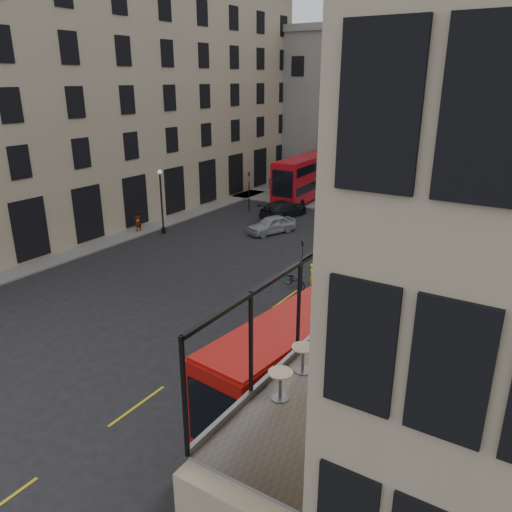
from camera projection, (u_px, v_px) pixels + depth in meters
The scene contains 31 objects.
ground at pixel (176, 423), 18.73m from camera, with size 140.00×140.00×0.00m, color black.
host_building_main at pixel (498, 290), 11.09m from camera, with size 7.26×11.40×15.10m.
host_frontage at pixel (340, 437), 14.70m from camera, with size 3.00×11.00×4.50m, color tan.
cafe_floor at pixel (345, 370), 13.92m from camera, with size 3.00×10.00×0.10m, color slate.
building_left at pixel (87, 88), 44.40m from camera, with size 14.60×50.60×22.00m.
gateway at pixel (420, 105), 56.25m from camera, with size 35.00×10.60×18.00m.
pavement_far at pixel (374, 202), 51.95m from camera, with size 40.00×12.00×0.12m, color slate.
pavement_left at pixel (64, 242), 39.35m from camera, with size 8.00×48.00×0.12m, color slate.
traffic_light_near at pixel (302, 263), 27.96m from camera, with size 0.16×0.20×3.80m.
traffic_light_far at pixel (249, 187), 47.75m from camera, with size 0.16×0.20×3.80m.
street_lamp_a at pixel (162, 205), 40.81m from camera, with size 0.36×0.36×5.33m.
street_lamp_b at pixel (361, 186), 47.99m from camera, with size 0.36×0.36×5.33m.
bus_near at pixel (305, 353), 19.06m from camera, with size 3.41×10.54×4.13m.
bus_far at pixel (307, 175), 52.22m from camera, with size 3.30×11.76×4.64m.
car_a at pixel (272, 225), 41.52m from camera, with size 1.72×4.27×1.46m, color #9C9FA4.
car_b at pixel (410, 217), 43.90m from camera, with size 1.41×4.04×1.33m, color #9B0A09.
car_c at pixel (283, 209), 46.23m from camera, with size 2.20×5.41×1.57m, color black.
bicycle at pixel (295, 280), 30.80m from camera, with size 0.62×1.77×0.93m, color gray.
cyclist at pixel (313, 276), 30.66m from camera, with size 0.57×0.37×1.55m, color #F8FF1A.
pedestrian_a at pixel (271, 187), 54.66m from camera, with size 0.91×0.71×1.87m, color gray.
pedestrian_b at pixel (381, 194), 51.46m from camera, with size 1.20×0.69×1.86m, color gray.
pedestrian_c at pixel (456, 201), 49.41m from camera, with size 0.92×0.38×1.56m, color gray.
pedestrian_d at pixel (448, 208), 46.41m from camera, with size 0.83×0.54×1.70m, color gray.
pedestrian_e at pixel (138, 222), 41.62m from camera, with size 0.65×0.43×1.79m, color gray.
cafe_table_near at pixel (280, 381), 12.43m from camera, with size 0.62×0.62×0.78m.
cafe_table_mid at pixel (303, 355), 13.60m from camera, with size 0.62×0.62×0.78m.
cafe_table_far at pixel (362, 312), 16.03m from camera, with size 0.66×0.66×0.82m.
cafe_chair_a at pixel (346, 430), 11.02m from camera, with size 0.59×0.59×0.97m.
cafe_chair_b at pixel (367, 361), 13.76m from camera, with size 0.52×0.52×0.91m.
cafe_chair_c at pixel (370, 367), 13.56m from camera, with size 0.40×0.40×0.78m.
cafe_chair_d at pixel (425, 316), 16.41m from camera, with size 0.42×0.42×0.82m.
Camera 1 is at (10.85, -11.49, 12.24)m, focal length 35.00 mm.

